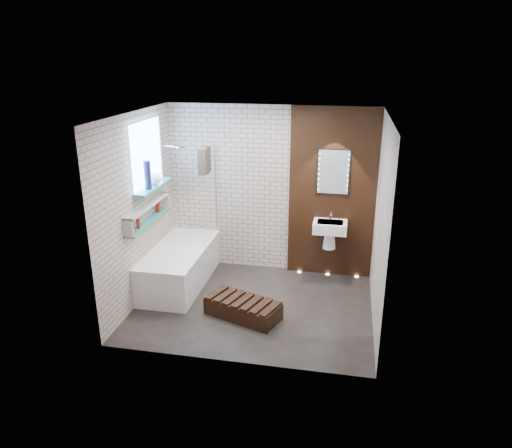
% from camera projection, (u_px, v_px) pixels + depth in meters
% --- Properties ---
extents(ground, '(3.20, 3.20, 0.00)m').
position_uv_depth(ground, '(254.00, 306.00, 6.65)').
color(ground, black).
rests_on(ground, ground).
extents(room_shell, '(3.24, 3.20, 2.60)m').
position_uv_depth(room_shell, '(254.00, 217.00, 6.21)').
color(room_shell, '#C1AA99').
rests_on(room_shell, ground).
extents(walnut_panel, '(1.30, 0.06, 2.60)m').
position_uv_depth(walnut_panel, '(332.00, 194.00, 7.21)').
color(walnut_panel, black).
rests_on(walnut_panel, ground).
extents(clerestory_window, '(0.18, 1.00, 0.94)m').
position_uv_depth(clerestory_window, '(147.00, 161.00, 6.62)').
color(clerestory_window, '#7FADE0').
rests_on(clerestory_window, room_shell).
extents(display_niche, '(0.14, 1.30, 0.26)m').
position_uv_depth(display_niche, '(148.00, 214.00, 6.66)').
color(display_niche, '#238078').
rests_on(display_niche, room_shell).
extents(bathtub, '(0.79, 1.74, 0.70)m').
position_uv_depth(bathtub, '(180.00, 266.00, 7.19)').
color(bathtub, white).
rests_on(bathtub, ground).
extents(bath_screen, '(0.01, 0.78, 1.40)m').
position_uv_depth(bath_screen, '(209.00, 196.00, 7.20)').
color(bath_screen, white).
rests_on(bath_screen, bathtub).
extents(towel, '(0.11, 0.29, 0.38)m').
position_uv_depth(towel, '(204.00, 160.00, 6.87)').
color(towel, '#292521').
rests_on(towel, bath_screen).
extents(shower_head, '(0.18, 0.18, 0.02)m').
position_uv_depth(shower_head, '(180.00, 146.00, 7.09)').
color(shower_head, silver).
rests_on(shower_head, room_shell).
extents(washbasin, '(0.50, 0.36, 0.58)m').
position_uv_depth(washbasin, '(330.00, 230.00, 7.20)').
color(washbasin, white).
rests_on(washbasin, walnut_panel).
extents(led_mirror, '(0.50, 0.02, 0.70)m').
position_uv_depth(led_mirror, '(333.00, 172.00, 7.06)').
color(led_mirror, black).
rests_on(led_mirror, walnut_panel).
extents(walnut_step, '(1.07, 0.75, 0.22)m').
position_uv_depth(walnut_step, '(243.00, 309.00, 6.35)').
color(walnut_step, black).
rests_on(walnut_step, ground).
extents(niche_bottles, '(0.07, 0.76, 0.17)m').
position_uv_depth(niche_bottles, '(152.00, 212.00, 6.80)').
color(niche_bottles, maroon).
rests_on(niche_bottles, display_niche).
extents(sill_vases, '(0.18, 0.36, 0.39)m').
position_uv_depth(sill_vases, '(152.00, 177.00, 6.64)').
color(sill_vases, white).
rests_on(sill_vases, clerestory_window).
extents(floor_uplights, '(0.96, 0.06, 0.01)m').
position_uv_depth(floor_uplights, '(328.00, 274.00, 7.58)').
color(floor_uplights, '#FFD899').
rests_on(floor_uplights, ground).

